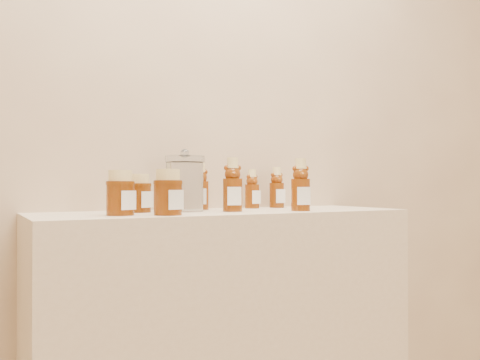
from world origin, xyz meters
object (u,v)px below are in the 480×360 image
honey_jar_left (120,193)px  display_table (226,351)px  bear_bottle_back_left (200,183)px  bear_bottle_front_left (233,181)px  glass_canister (185,181)px

honey_jar_left → display_table: bearing=-9.4°
bear_bottle_back_left → honey_jar_left: bearing=-125.9°
bear_bottle_front_left → honey_jar_left: (-0.37, -0.04, -0.03)m
display_table → bear_bottle_back_left: bear_bottle_back_left is taller
bear_bottle_back_left → bear_bottle_front_left: size_ratio=0.93×
honey_jar_left → glass_canister: (0.23, 0.11, 0.03)m
display_table → honey_jar_left: 0.63m
bear_bottle_back_left → display_table: bearing=-52.9°
glass_canister → display_table: bearing=-17.7°
display_table → bear_bottle_front_left: size_ratio=6.20×
display_table → honey_jar_left: bearing=-169.6°
display_table → bear_bottle_front_left: bearing=-73.0°
bear_bottle_front_left → honey_jar_left: bear_bottle_front_left is taller
bear_bottle_back_left → honey_jar_left: (-0.33, -0.20, -0.03)m
bear_bottle_back_left → bear_bottle_front_left: bear_bottle_front_left is taller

